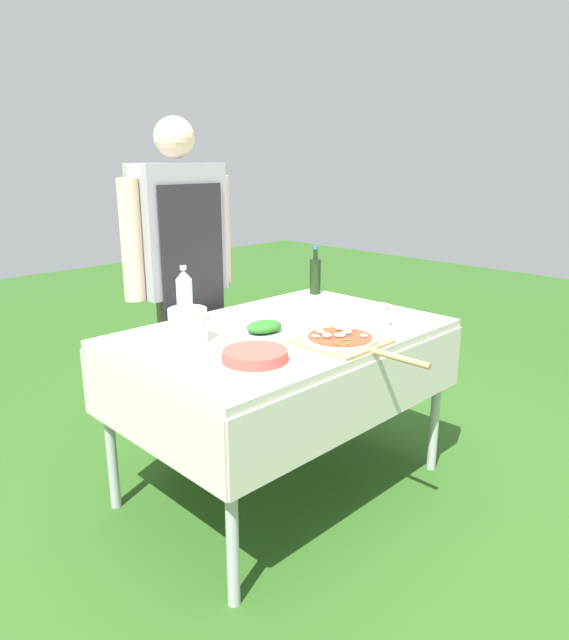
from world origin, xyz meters
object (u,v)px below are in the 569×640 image
object	(u,v)px
mixing_tub	(188,325)
sauce_jar	(379,317)
water_bottle	(185,298)
herb_container	(264,327)
prep_table	(283,347)
plate_stack	(255,355)
pizza_on_peel	(343,340)
oil_bottle	(315,275)
person_cook	(181,262)

from	to	relation	value
mixing_tub	sauce_jar	xyz separation A→B (m)	(0.72, -0.42, -0.02)
water_bottle	herb_container	xyz separation A→B (m)	(0.18, -0.32, -0.10)
prep_table	plate_stack	xyz separation A→B (m)	(-0.35, -0.21, 0.10)
pizza_on_peel	water_bottle	distance (m)	0.72
herb_container	plate_stack	world-z (taller)	herb_container
mixing_tub	sauce_jar	bearing A→B (deg)	-30.34
mixing_tub	plate_stack	distance (m)	0.37
pizza_on_peel	oil_bottle	size ratio (longest dim) A/B	2.18
herb_container	sauce_jar	world-z (taller)	sauce_jar
mixing_tub	herb_container	bearing A→B (deg)	-24.51
prep_table	sauce_jar	distance (m)	0.44
mixing_tub	plate_stack	world-z (taller)	mixing_tub
person_cook	prep_table	bearing A→B (deg)	93.86
prep_table	pizza_on_peel	xyz separation A→B (m)	(0.03, -0.31, 0.09)
oil_bottle	water_bottle	distance (m)	0.88
prep_table	water_bottle	bearing A→B (deg)	129.43
herb_container	sauce_jar	bearing A→B (deg)	-34.02
water_bottle	plate_stack	bearing A→B (deg)	-98.18
prep_table	herb_container	size ratio (longest dim) A/B	6.85
mixing_tub	sauce_jar	world-z (taller)	mixing_tub
sauce_jar	water_bottle	bearing A→B (deg)	134.72
water_bottle	mixing_tub	bearing A→B (deg)	-122.57
herb_container	plate_stack	distance (m)	0.34
pizza_on_peel	prep_table	bearing A→B (deg)	94.92
mixing_tub	sauce_jar	distance (m)	0.83
water_bottle	mixing_tub	size ratio (longest dim) A/B	1.74
water_bottle	sauce_jar	world-z (taller)	water_bottle
prep_table	pizza_on_peel	world-z (taller)	pizza_on_peel
prep_table	pizza_on_peel	size ratio (longest dim) A/B	2.47
water_bottle	sauce_jar	distance (m)	0.86
oil_bottle	prep_table	bearing A→B (deg)	-149.27
sauce_jar	prep_table	bearing A→B (deg)	140.07
water_bottle	herb_container	bearing A→B (deg)	-61.14
pizza_on_peel	water_bottle	size ratio (longest dim) A/B	2.10
plate_stack	herb_container	bearing A→B (deg)	41.47
pizza_on_peel	mixing_tub	size ratio (longest dim) A/B	3.65
oil_bottle	herb_container	distance (m)	0.79
pizza_on_peel	plate_stack	distance (m)	0.40
water_bottle	sauce_jar	size ratio (longest dim) A/B	2.69
oil_bottle	mixing_tub	bearing A→B (deg)	-167.96
water_bottle	prep_table	bearing A→B (deg)	-50.57
oil_bottle	water_bottle	bearing A→B (deg)	-178.21
prep_table	herb_container	xyz separation A→B (m)	(-0.10, 0.01, 0.11)
prep_table	person_cook	size ratio (longest dim) A/B	0.84
water_bottle	mixing_tub	world-z (taller)	water_bottle
prep_table	water_bottle	xyz separation A→B (m)	(-0.27, 0.33, 0.21)
person_cook	pizza_on_peel	size ratio (longest dim) A/B	2.94
mixing_tub	oil_bottle	bearing A→B (deg)	12.04
mixing_tub	person_cook	bearing A→B (deg)	57.11
prep_table	herb_container	world-z (taller)	herb_container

